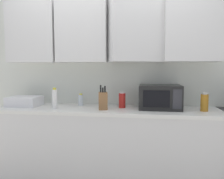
% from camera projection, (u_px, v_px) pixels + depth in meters
% --- Properties ---
extents(wall_back_with_cabinets, '(3.49, 0.54, 2.60)m').
position_uv_depth(wall_back_with_cabinets, '(110.00, 52.00, 2.79)').
color(wall_back_with_cabinets, silver).
rests_on(wall_back_with_cabinets, ground_plane).
extents(counter_run, '(2.62, 0.63, 0.90)m').
position_uv_depth(counter_run, '(107.00, 145.00, 2.67)').
color(counter_run, silver).
rests_on(counter_run, ground_plane).
extents(microwave, '(0.48, 0.37, 0.28)m').
position_uv_depth(microwave, '(160.00, 97.00, 2.57)').
color(microwave, black).
rests_on(microwave, counter_run).
extents(dish_rack, '(0.38, 0.30, 0.12)m').
position_uv_depth(dish_rack, '(25.00, 101.00, 2.78)').
color(dish_rack, silver).
rests_on(dish_rack, counter_run).
extents(knife_block, '(0.12, 0.14, 0.28)m').
position_uv_depth(knife_block, '(103.00, 101.00, 2.53)').
color(knife_block, brown).
rests_on(knife_block, counter_run).
extents(bottle_amber_vinegar, '(0.08, 0.08, 0.21)m').
position_uv_depth(bottle_amber_vinegar, '(204.00, 102.00, 2.42)').
color(bottle_amber_vinegar, '#AD701E').
rests_on(bottle_amber_vinegar, counter_run).
extents(bottle_red_sauce, '(0.08, 0.08, 0.19)m').
position_uv_depth(bottle_red_sauce, '(122.00, 100.00, 2.65)').
color(bottle_red_sauce, red).
rests_on(bottle_red_sauce, counter_run).
extents(bottle_clear_tall, '(0.06, 0.06, 0.15)m').
position_uv_depth(bottle_clear_tall, '(81.00, 100.00, 2.82)').
color(bottle_clear_tall, silver).
rests_on(bottle_clear_tall, counter_run).
extents(bottle_white_jar, '(0.06, 0.06, 0.25)m').
position_uv_depth(bottle_white_jar, '(55.00, 99.00, 2.56)').
color(bottle_white_jar, white).
rests_on(bottle_white_jar, counter_run).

